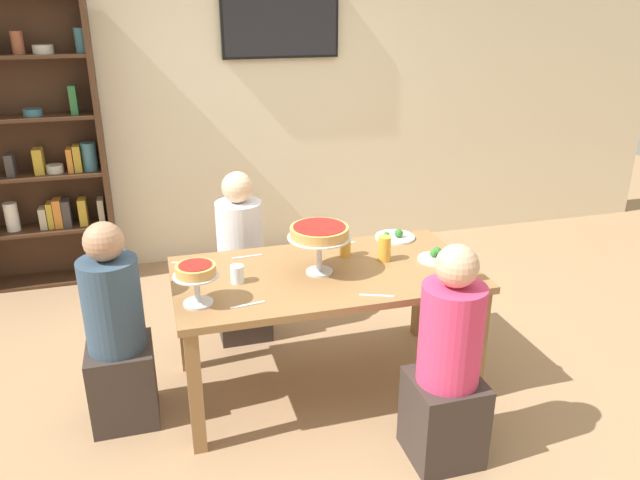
# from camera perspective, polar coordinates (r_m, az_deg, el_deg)

# --- Properties ---
(ground_plane) EXTENTS (12.00, 12.00, 0.00)m
(ground_plane) POSITION_cam_1_polar(r_m,az_deg,el_deg) (3.81, 0.42, -13.09)
(ground_plane) COLOR #9E7A56
(rear_partition) EXTENTS (8.00, 0.12, 2.80)m
(rear_partition) POSITION_cam_1_polar(r_m,az_deg,el_deg) (5.33, -6.33, 13.26)
(rear_partition) COLOR beige
(rear_partition) RESTS_ON ground_plane
(dining_table) EXTENTS (1.68, 0.89, 0.74)m
(dining_table) POSITION_cam_1_polar(r_m,az_deg,el_deg) (3.48, 0.45, -4.25)
(dining_table) COLOR olive
(dining_table) RESTS_ON ground_plane
(bookshelf) EXTENTS (1.10, 0.30, 2.21)m
(bookshelf) POSITION_cam_1_polar(r_m,az_deg,el_deg) (5.21, -25.39, 7.62)
(bookshelf) COLOR #422819
(bookshelf) RESTS_ON ground_plane
(television) EXTENTS (0.96, 0.05, 0.57)m
(television) POSITION_cam_1_polar(r_m,az_deg,el_deg) (5.23, -3.70, 19.57)
(television) COLOR black
(diner_near_right) EXTENTS (0.34, 0.34, 1.15)m
(diner_near_right) POSITION_cam_1_polar(r_m,az_deg,el_deg) (3.08, 11.72, -11.90)
(diner_near_right) COLOR #382D28
(diner_near_right) RESTS_ON ground_plane
(diner_head_west) EXTENTS (0.34, 0.34, 1.15)m
(diner_head_west) POSITION_cam_1_polar(r_m,az_deg,el_deg) (3.44, -18.27, -8.80)
(diner_head_west) COLOR #382D28
(diner_head_west) RESTS_ON ground_plane
(diner_far_left) EXTENTS (0.34, 0.34, 1.15)m
(diner_far_left) POSITION_cam_1_polar(r_m,az_deg,el_deg) (4.12, -7.29, -2.59)
(diner_far_left) COLOR #382D28
(diner_far_left) RESTS_ON ground_plane
(deep_dish_pizza_stand) EXTENTS (0.35, 0.35, 0.27)m
(deep_dish_pizza_stand) POSITION_cam_1_polar(r_m,az_deg,el_deg) (3.34, -0.06, 0.55)
(deep_dish_pizza_stand) COLOR silver
(deep_dish_pizza_stand) RESTS_ON dining_table
(personal_pizza_stand) EXTENTS (0.23, 0.23, 0.22)m
(personal_pizza_stand) POSITION_cam_1_polar(r_m,az_deg,el_deg) (3.08, -11.42, -3.15)
(personal_pizza_stand) COLOR silver
(personal_pizza_stand) RESTS_ON dining_table
(salad_plate_near_diner) EXTENTS (0.25, 0.25, 0.07)m
(salad_plate_near_diner) POSITION_cam_1_polar(r_m,az_deg,el_deg) (3.92, 6.97, 0.34)
(salad_plate_near_diner) COLOR white
(salad_plate_near_diner) RESTS_ON dining_table
(salad_plate_far_diner) EXTENTS (0.20, 0.20, 0.07)m
(salad_plate_far_diner) POSITION_cam_1_polar(r_m,az_deg,el_deg) (3.64, 10.64, -1.55)
(salad_plate_far_diner) COLOR white
(salad_plate_far_diner) RESTS_ON dining_table
(beer_glass_amber_tall) EXTENTS (0.08, 0.08, 0.15)m
(beer_glass_amber_tall) POSITION_cam_1_polar(r_m,az_deg,el_deg) (3.57, 5.99, -0.80)
(beer_glass_amber_tall) COLOR gold
(beer_glass_amber_tall) RESTS_ON dining_table
(beer_glass_amber_short) EXTENTS (0.08, 0.08, 0.15)m
(beer_glass_amber_short) POSITION_cam_1_polar(r_m,az_deg,el_deg) (3.39, 13.23, -2.54)
(beer_glass_amber_short) COLOR gold
(beer_glass_amber_short) RESTS_ON dining_table
(beer_glass_amber_spare) EXTENTS (0.06, 0.06, 0.14)m
(beer_glass_amber_spare) POSITION_cam_1_polar(r_m,az_deg,el_deg) (3.61, 2.36, -0.48)
(beer_glass_amber_spare) COLOR gold
(beer_glass_amber_spare) RESTS_ON dining_table
(water_glass_clear_near) EXTENTS (0.07, 0.07, 0.10)m
(water_glass_clear_near) POSITION_cam_1_polar(r_m,az_deg,el_deg) (3.33, 11.74, -3.27)
(water_glass_clear_near) COLOR white
(water_glass_clear_near) RESTS_ON dining_table
(water_glass_clear_far) EXTENTS (0.07, 0.07, 0.10)m
(water_glass_clear_far) POSITION_cam_1_polar(r_m,az_deg,el_deg) (3.32, -7.68, -3.15)
(water_glass_clear_far) COLOR white
(water_glass_clear_far) RESTS_ON dining_table
(cutlery_fork_near) EXTENTS (0.18, 0.06, 0.00)m
(cutlery_fork_near) POSITION_cam_1_polar(r_m,az_deg,el_deg) (3.62, -12.23, -2.08)
(cutlery_fork_near) COLOR silver
(cutlery_fork_near) RESTS_ON dining_table
(cutlery_knife_near) EXTENTS (0.18, 0.02, 0.00)m
(cutlery_knife_near) POSITION_cam_1_polar(r_m,az_deg,el_deg) (3.81, 2.02, -0.33)
(cutlery_knife_near) COLOR silver
(cutlery_knife_near) RESTS_ON dining_table
(cutlery_fork_far) EXTENTS (0.17, 0.08, 0.00)m
(cutlery_fork_far) POSITION_cam_1_polar(r_m,az_deg,el_deg) (3.18, 5.28, -5.15)
(cutlery_fork_far) COLOR silver
(cutlery_fork_far) RESTS_ON dining_table
(cutlery_knife_far) EXTENTS (0.18, 0.04, 0.00)m
(cutlery_knife_far) POSITION_cam_1_polar(r_m,az_deg,el_deg) (3.09, -6.73, -5.99)
(cutlery_knife_far) COLOR silver
(cutlery_knife_far) RESTS_ON dining_table
(cutlery_spare_fork) EXTENTS (0.18, 0.02, 0.00)m
(cutlery_spare_fork) POSITION_cam_1_polar(r_m,az_deg,el_deg) (3.65, -6.78, -1.53)
(cutlery_spare_fork) COLOR silver
(cutlery_spare_fork) RESTS_ON dining_table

